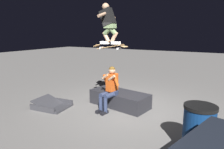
# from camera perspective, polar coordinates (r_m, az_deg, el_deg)

# --- Properties ---
(ground_plane) EXTENTS (40.00, 40.00, 0.00)m
(ground_plane) POSITION_cam_1_polar(r_m,az_deg,el_deg) (6.21, 4.19, -9.33)
(ground_plane) COLOR slate
(ledge_box_main) EXTENTS (1.93, 1.09, 0.44)m
(ledge_box_main) POSITION_cam_1_polar(r_m,az_deg,el_deg) (6.28, 2.15, -6.88)
(ledge_box_main) COLOR #28282D
(ledge_box_main) RESTS_ON ground
(person_sitting_on_ledge) EXTENTS (0.60, 0.78, 1.28)m
(person_sitting_on_ledge) POSITION_cam_1_polar(r_m,az_deg,el_deg) (5.82, -0.65, -3.47)
(person_sitting_on_ledge) COLOR #2D3856
(person_sitting_on_ledge) RESTS_ON ground
(skateboard) EXTENTS (1.02, 0.22, 0.15)m
(skateboard) POSITION_cam_1_polar(r_m,az_deg,el_deg) (5.77, -0.53, 7.82)
(skateboard) COLOR #AD8451
(skater_airborne) EXTENTS (0.62, 0.89, 1.12)m
(skater_airborne) POSITION_cam_1_polar(r_m,az_deg,el_deg) (5.79, -1.05, 14.63)
(skater_airborne) COLOR white
(kicker_ramp) EXTENTS (1.06, 0.90, 0.36)m
(kicker_ramp) POSITION_cam_1_polar(r_m,az_deg,el_deg) (6.44, -16.56, -8.43)
(kicker_ramp) COLOR #38383D
(kicker_ramp) RESTS_ON ground
(trash_bin) EXTENTS (0.59, 0.59, 0.95)m
(trash_bin) POSITION_cam_1_polar(r_m,az_deg,el_deg) (4.17, 23.23, -14.10)
(trash_bin) COLOR navy
(trash_bin) RESTS_ON ground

